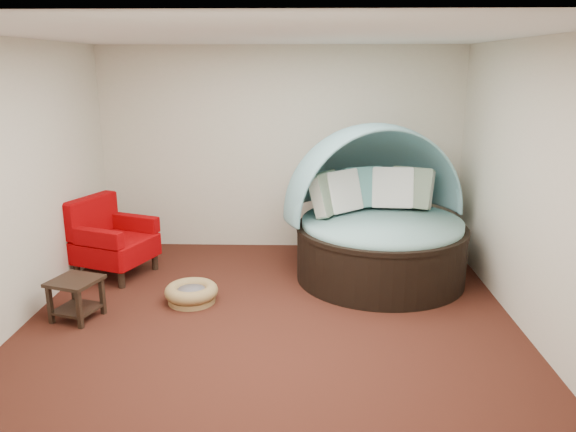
{
  "coord_description": "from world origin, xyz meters",
  "views": [
    {
      "loc": [
        0.33,
        -5.26,
        2.55
      ],
      "look_at": [
        0.16,
        0.6,
        0.96
      ],
      "focal_mm": 35.0,
      "sensor_mm": 36.0,
      "label": 1
    }
  ],
  "objects_px": {
    "canopy_daybed": "(378,207)",
    "red_armchair": "(111,240)",
    "side_table": "(76,293)",
    "pet_basket": "(192,293)"
  },
  "relations": [
    {
      "from": "red_armchair",
      "to": "side_table",
      "type": "xyz_separation_m",
      "value": [
        0.06,
        -1.28,
        -0.17
      ]
    },
    {
      "from": "red_armchair",
      "to": "pet_basket",
      "type": "bearing_deg",
      "value": -15.11
    },
    {
      "from": "canopy_daybed",
      "to": "red_armchair",
      "type": "xyz_separation_m",
      "value": [
        -3.28,
        -0.07,
        -0.42
      ]
    },
    {
      "from": "pet_basket",
      "to": "red_armchair",
      "type": "xyz_separation_m",
      "value": [
        -1.16,
        0.84,
        0.34
      ]
    },
    {
      "from": "canopy_daybed",
      "to": "red_armchair",
      "type": "bearing_deg",
      "value": 162.33
    },
    {
      "from": "pet_basket",
      "to": "canopy_daybed",
      "type": "bearing_deg",
      "value": 22.99
    },
    {
      "from": "canopy_daybed",
      "to": "side_table",
      "type": "xyz_separation_m",
      "value": [
        -3.23,
        -1.35,
        -0.59
      ]
    },
    {
      "from": "canopy_daybed",
      "to": "pet_basket",
      "type": "relative_size",
      "value": 3.49
    },
    {
      "from": "canopy_daybed",
      "to": "red_armchair",
      "type": "relative_size",
      "value": 2.47
    },
    {
      "from": "pet_basket",
      "to": "red_armchair",
      "type": "relative_size",
      "value": 0.71
    }
  ]
}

